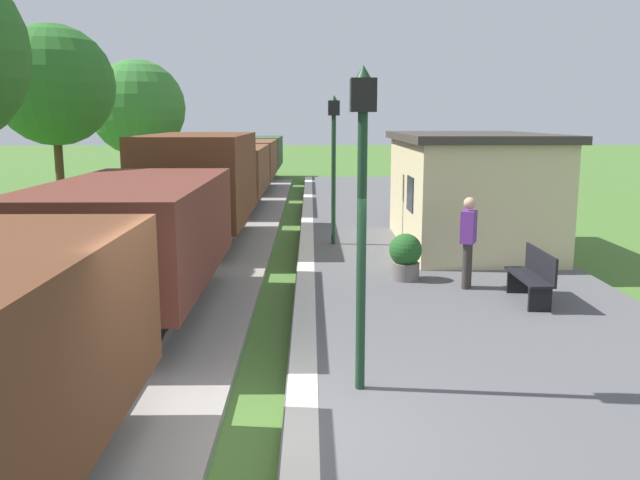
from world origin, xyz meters
name	(u,v)px	position (x,y,z in m)	size (l,w,h in m)	color
ground_plane	(262,458)	(0.00, 0.00, 0.00)	(160.00, 160.00, 0.00)	#47702D
platform_slab	(577,444)	(3.20, 0.00, 0.12)	(6.00, 60.00, 0.25)	#565659
platform_edge_stripe	(301,434)	(0.40, 0.00, 0.25)	(0.36, 60.00, 0.01)	silver
track_ballast	(23,454)	(-2.40, 0.00, 0.06)	(3.80, 60.00, 0.12)	gray
rail_near	(94,441)	(-1.68, 0.00, 0.19)	(0.07, 60.00, 0.14)	slate
freight_train	(217,182)	(-2.40, 14.36, 1.45)	(2.50, 39.20, 2.72)	brown
station_hut	(469,190)	(4.40, 10.03, 1.65)	(3.50, 5.80, 2.78)	beige
bench_near_hut	(533,275)	(4.34, 4.88, 0.72)	(0.42, 1.50, 0.91)	black
bench_down_platform	(428,201)	(4.34, 15.26, 0.72)	(0.42, 1.50, 0.91)	black
person_waiting	(468,239)	(3.42, 5.86, 1.18)	(0.38, 0.45, 1.71)	#38332D
potted_planter	(405,256)	(2.36, 6.53, 0.72)	(0.64, 0.64, 0.92)	slate
lamp_post_near	(362,171)	(1.08, 1.16, 2.80)	(0.28, 0.28, 3.70)	#193823
lamp_post_far	(334,142)	(1.08, 10.33, 2.80)	(0.28, 0.28, 3.70)	#193823
tree_field_left	(54,86)	(-7.92, 16.25, 4.44)	(3.94, 3.94, 6.42)	#4C3823
tree_field_distant	(138,108)	(-7.48, 25.17, 3.86)	(4.38, 4.38, 6.05)	#4C3823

